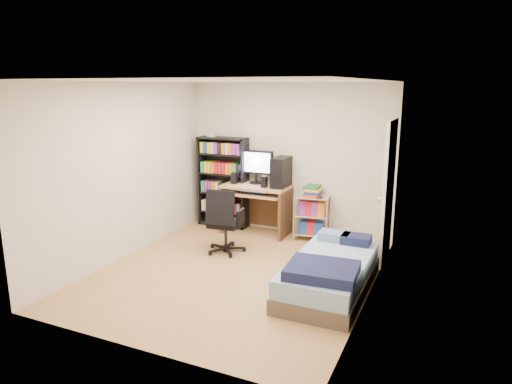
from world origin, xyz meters
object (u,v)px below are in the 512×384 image
at_px(media_shelf, 223,181).
at_px(bed, 329,273).
at_px(computer_desk, 264,189).
at_px(office_chair, 225,232).

height_order(media_shelf, bed, media_shelf).
height_order(computer_desk, office_chair, computer_desk).
bearing_deg(computer_desk, media_shelf, 174.04).
bearing_deg(media_shelf, bed, -37.24).
relative_size(media_shelf, bed, 0.91).
bearing_deg(media_shelf, office_chair, -61.14).
xyz_separation_m(computer_desk, bed, (1.63, -1.77, -0.52)).
bearing_deg(computer_desk, office_chair, -97.62).
distance_m(media_shelf, bed, 3.13).
height_order(media_shelf, office_chair, media_shelf).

